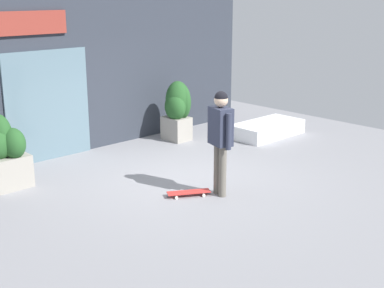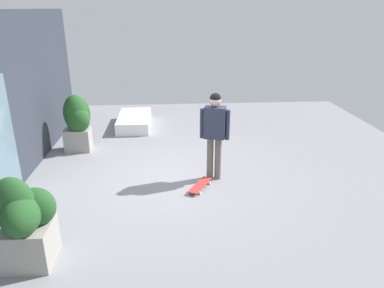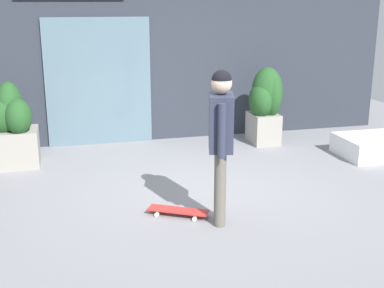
# 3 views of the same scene
# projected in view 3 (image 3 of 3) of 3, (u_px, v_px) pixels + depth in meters

# --- Properties ---
(ground_plane) EXTENTS (12.00, 12.00, 0.00)m
(ground_plane) POSITION_uv_depth(u_px,v_px,m) (209.00, 194.00, 6.75)
(ground_plane) COLOR gray
(building_facade) EXTENTS (8.53, 0.31, 3.24)m
(building_facade) POSITION_uv_depth(u_px,v_px,m) (160.00, 51.00, 9.11)
(building_facade) COLOR #2D333D
(building_facade) RESTS_ON ground_plane
(skateboarder) EXTENTS (0.36, 0.57, 1.77)m
(skateboarder) POSITION_uv_depth(u_px,v_px,m) (221.00, 131.00, 5.59)
(skateboarder) COLOR #666056
(skateboarder) RESTS_ON ground_plane
(skateboard) EXTENTS (0.72, 0.53, 0.08)m
(skateboard) POSITION_uv_depth(u_px,v_px,m) (178.00, 211.00, 6.06)
(skateboard) COLOR red
(skateboard) RESTS_ON ground_plane
(planter_box_left) EXTENTS (0.77, 0.76, 1.30)m
(planter_box_left) POSITION_uv_depth(u_px,v_px,m) (12.00, 125.00, 7.74)
(planter_box_left) COLOR gray
(planter_box_left) RESTS_ON ground_plane
(planter_box_right) EXTENTS (0.61, 0.65, 1.36)m
(planter_box_right) POSITION_uv_depth(u_px,v_px,m) (266.00, 101.00, 8.96)
(planter_box_right) COLOR gray
(planter_box_right) RESTS_ON ground_plane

